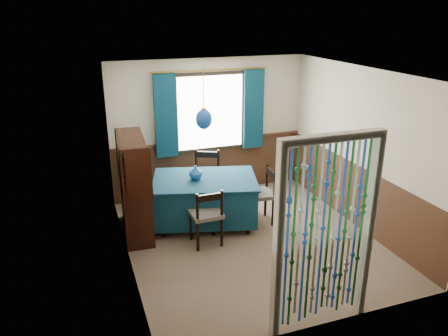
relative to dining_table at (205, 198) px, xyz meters
name	(u,v)px	position (x,y,z in m)	size (l,w,h in m)	color
floor	(250,240)	(0.48, -0.75, -0.45)	(4.00, 4.00, 0.00)	brown
ceiling	(254,73)	(0.48, -0.75, 2.05)	(4.00, 4.00, 0.00)	silver
wall_back	(209,128)	(0.48, 1.25, 0.80)	(3.60, 3.60, 0.00)	beige
wall_front	(330,224)	(0.48, -2.75, 0.80)	(3.60, 3.60, 0.00)	beige
wall_left	(124,177)	(-1.32, -0.75, 0.80)	(4.00, 4.00, 0.00)	beige
wall_right	(359,149)	(2.28, -0.75, 0.80)	(4.00, 4.00, 0.00)	beige
wainscot_back	(210,167)	(0.48, 1.23, 0.05)	(3.60, 3.60, 0.00)	#442919
wainscot_front	(323,285)	(0.48, -2.74, 0.05)	(3.60, 3.60, 0.00)	#442919
wainscot_left	(129,229)	(-1.30, -0.75, 0.05)	(4.00, 4.00, 0.00)	#442919
wainscot_right	(354,194)	(2.27, -0.75, 0.05)	(4.00, 4.00, 0.00)	#442919
window	(210,112)	(0.48, 1.20, 1.10)	(1.32, 0.12, 1.42)	black
doorway	(325,238)	(0.48, -2.69, 0.60)	(1.16, 0.12, 2.18)	silver
dining_table	(205,198)	(0.00, 0.00, 0.00)	(1.85, 1.50, 0.78)	#0D3345
chair_near	(206,215)	(-0.18, -0.64, 0.03)	(0.46, 0.44, 0.90)	black
chair_far	(206,177)	(0.24, 0.72, 0.06)	(0.62, 0.61, 0.96)	black
chair_left	(142,201)	(-0.98, 0.23, 0.00)	(0.43, 0.44, 0.85)	black
chair_right	(261,194)	(0.87, -0.24, 0.04)	(0.48, 0.50, 0.92)	black
sideboard	(135,200)	(-1.10, 0.09, 0.10)	(0.49, 1.20, 1.54)	black
pendant_lamp	(204,119)	(0.00, 0.00, 1.29)	(0.25, 0.25, 0.92)	olive
vase_table	(196,173)	(-0.14, 0.04, 0.43)	(0.19, 0.19, 0.20)	navy
bowl_shelf	(139,171)	(-1.04, -0.13, 0.63)	(0.19, 0.19, 0.05)	beige
vase_sideboard	(135,175)	(-1.04, 0.30, 0.42)	(0.19, 0.19, 0.19)	beige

